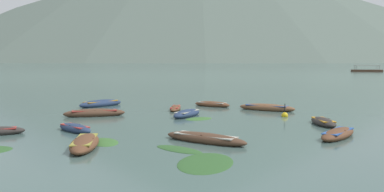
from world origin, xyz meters
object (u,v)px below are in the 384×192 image
(rowboat_0, at_px, (96,113))
(rowboat_3, at_px, (188,114))
(rowboat_2, at_px, (206,138))
(rowboat_1, at_px, (268,108))
(rowboat_9, at_px, (86,143))
(rowboat_11, at_px, (177,108))
(mooring_buoy, at_px, (286,115))
(rowboat_10, at_px, (102,104))
(rowboat_8, at_px, (76,128))
(rowboat_7, at_px, (213,104))
(rowboat_5, at_px, (339,134))
(rowboat_4, at_px, (325,122))
(ferry_0, at_px, (368,70))

(rowboat_0, xyz_separation_m, rowboat_3, (6.53, -0.16, -0.02))
(rowboat_0, height_order, rowboat_2, rowboat_0)
(rowboat_1, xyz_separation_m, rowboat_9, (-10.74, -14.10, -0.01))
(rowboat_11, bearing_deg, mooring_buoy, -27.76)
(rowboat_1, bearing_deg, rowboat_0, -164.90)
(rowboat_3, xyz_separation_m, rowboat_10, (-7.48, 6.51, 0.03))
(rowboat_9, bearing_deg, mooring_buoy, 42.23)
(rowboat_3, distance_m, rowboat_8, 8.71)
(rowboat_0, xyz_separation_m, rowboat_7, (8.62, 6.28, -0.04))
(rowboat_0, relative_size, rowboat_11, 1.30)
(rowboat_9, bearing_deg, rowboat_3, 66.90)
(rowboat_5, relative_size, rowboat_8, 1.32)
(rowboat_9, bearing_deg, rowboat_5, 11.30)
(rowboat_1, bearing_deg, rowboat_9, -127.31)
(mooring_buoy, bearing_deg, rowboat_4, -66.75)
(rowboat_1, bearing_deg, rowboat_5, -82.47)
(rowboat_0, bearing_deg, rowboat_11, 33.85)
(rowboat_5, relative_size, rowboat_7, 1.08)
(rowboat_1, bearing_deg, rowboat_2, -112.29)
(ferry_0, bearing_deg, rowboat_5, -113.39)
(rowboat_11, relative_size, ferry_0, 0.32)
(ferry_0, bearing_deg, rowboat_11, -118.92)
(rowboat_7, bearing_deg, rowboat_5, -68.44)
(rowboat_5, relative_size, rowboat_10, 0.89)
(mooring_buoy, bearing_deg, rowboat_10, 154.82)
(rowboat_0, relative_size, rowboat_1, 0.97)
(rowboat_8, distance_m, rowboat_11, 11.31)
(rowboat_11, bearing_deg, rowboat_0, -146.15)
(ferry_0, bearing_deg, rowboat_2, -115.69)
(rowboat_8, relative_size, mooring_buoy, 2.64)
(rowboat_0, relative_size, rowboat_7, 1.29)
(rowboat_10, bearing_deg, ferry_0, 58.10)
(rowboat_10, xyz_separation_m, mooring_buoy, (14.32, -6.73, -0.11))
(rowboat_4, bearing_deg, rowboat_0, 165.05)
(rowboat_8, xyz_separation_m, mooring_buoy, (12.97, 5.96, -0.06))
(rowboat_1, bearing_deg, rowboat_3, -150.07)
(rowboat_5, relative_size, ferry_0, 0.35)
(rowboat_3, height_order, ferry_0, ferry_0)
(rowboat_1, height_order, rowboat_11, rowboat_1)
(rowboat_2, distance_m, mooring_buoy, 10.75)
(rowboat_8, bearing_deg, ferry_0, 61.22)
(rowboat_1, height_order, rowboat_8, rowboat_1)
(rowboat_11, height_order, ferry_0, ferry_0)
(rowboat_2, height_order, rowboat_5, rowboat_5)
(rowboat_3, distance_m, rowboat_5, 11.20)
(rowboat_7, height_order, rowboat_9, rowboat_9)
(rowboat_5, bearing_deg, rowboat_3, 134.19)
(rowboat_7, xyz_separation_m, rowboat_8, (-8.22, -12.62, -0.01))
(rowboat_0, distance_m, rowboat_10, 6.43)
(rowboat_2, distance_m, rowboat_10, 17.90)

